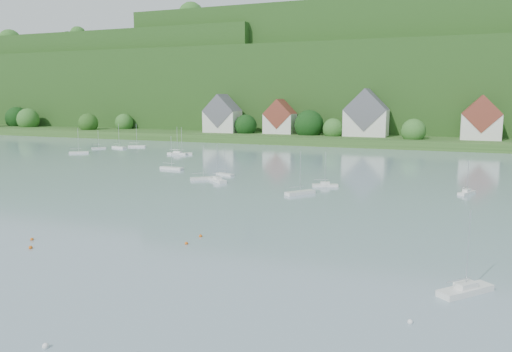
{
  "coord_description": "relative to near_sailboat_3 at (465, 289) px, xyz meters",
  "views": [
    {
      "loc": [
        35.5,
        -5.99,
        17.73
      ],
      "look_at": [
        3.92,
        75.0,
        4.0
      ],
      "focal_mm": 35.14,
      "sensor_mm": 36.0,
      "label": 1
    }
  ],
  "objects": [
    {
      "name": "mooring_buoy_4",
      "position": [
        -4.2,
        -8.2,
        -0.43
      ],
      "size": [
        0.43,
        0.43,
        0.43
      ],
      "primitive_type": "sphere",
      "color": "white",
      "rests_on": "ground"
    },
    {
      "name": "village_building_0",
      "position": [
        -92.51,
        145.58,
        9.08
      ],
      "size": [
        14.0,
        10.4,
        16.0
      ],
      "color": "silver",
      "rests_on": "far_shore_strip"
    },
    {
      "name": "far_shore_strip",
      "position": [
        -37.51,
        158.58,
        1.07
      ],
      "size": [
        600.0,
        60.0,
        3.0
      ],
      "primitive_type": "cube",
      "color": "#2B501E",
      "rests_on": "ground"
    },
    {
      "name": "village_building_3",
      "position": [
        7.49,
        144.58,
        9.0
      ],
      "size": [
        13.0,
        10.4,
        15.5
      ],
      "color": "silver",
      "rests_on": "far_shore_strip"
    },
    {
      "name": "village_building_1",
      "position": [
        -67.51,
        147.58,
        8.32
      ],
      "size": [
        12.0,
        9.36,
        14.0
      ],
      "color": "silver",
      "rests_on": "far_shore_strip"
    },
    {
      "name": "mooring_buoy_1",
      "position": [
        -28.19,
        -21.75,
        -0.43
      ],
      "size": [
        0.47,
        0.47,
        0.47
      ],
      "primitive_type": "sphere",
      "color": "white",
      "rests_on": "ground"
    },
    {
      "name": "near_sailboat_3",
      "position": [
        0.0,
        0.0,
        0.0
      ],
      "size": [
        5.05,
        5.39,
        7.8
      ],
      "rotation": [
        0.0,
        0.0,
        0.84
      ],
      "color": "white",
      "rests_on": "ground"
    },
    {
      "name": "mooring_buoy_0",
      "position": [
        -47.64,
        -3.88,
        -0.43
      ],
      "size": [
        0.46,
        0.46,
        0.46
      ],
      "primitive_type": "sphere",
      "color": "#D55C12",
      "rests_on": "ground"
    },
    {
      "name": "forested_ridge",
      "position": [
        -37.12,
        227.15,
        22.46
      ],
      "size": [
        620.0,
        181.22,
        69.89
      ],
      "color": "#163A12",
      "rests_on": "ground"
    },
    {
      "name": "mooring_buoy_5",
      "position": [
        -50.2,
        -1.13,
        -0.43
      ],
      "size": [
        0.43,
        0.43,
        0.43
      ],
      "primitive_type": "sphere",
      "color": "#D55C12",
      "rests_on": "ground"
    },
    {
      "name": "mooring_buoy_3",
      "position": [
        -31.31,
        4.36,
        -0.43
      ],
      "size": [
        0.42,
        0.42,
        0.42
      ],
      "primitive_type": "sphere",
      "color": "#D55C12",
      "rests_on": "ground"
    },
    {
      "name": "far_sailboat_cluster",
      "position": [
        -37.89,
        77.08,
        -0.06
      ],
      "size": [
        185.8,
        68.34,
        8.71
      ],
      "color": "white",
      "rests_on": "ground"
    },
    {
      "name": "mooring_buoy_2",
      "position": [
        -31.24,
        7.91,
        -0.43
      ],
      "size": [
        0.42,
        0.42,
        0.42
      ],
      "primitive_type": "sphere",
      "color": "#D55C12",
      "rests_on": "ground"
    },
    {
      "name": "village_building_2",
      "position": [
        -32.51,
        146.58,
        9.84
      ],
      "size": [
        16.0,
        11.44,
        18.0
      ],
      "color": "silver",
      "rests_on": "far_shore_strip"
    }
  ]
}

